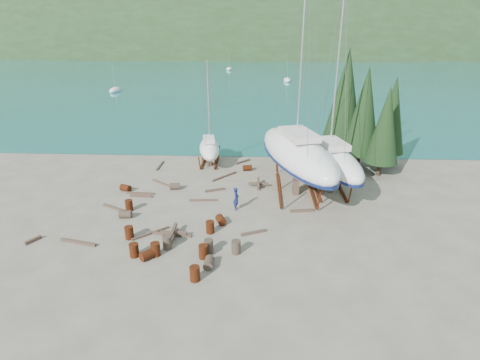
{
  "coord_description": "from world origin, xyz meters",
  "views": [
    {
      "loc": [
        2.3,
        -24.28,
        13.06
      ],
      "look_at": [
        0.98,
        3.0,
        2.06
      ],
      "focal_mm": 28.0,
      "sensor_mm": 36.0,
      "label": 1
    }
  ],
  "objects_px": {
    "large_sailboat_far": "(330,159)",
    "small_sailboat_shore": "(209,148)",
    "worker": "(236,199)",
    "large_sailboat_near": "(297,153)"
  },
  "relations": [
    {
      "from": "large_sailboat_far",
      "to": "small_sailboat_shore",
      "type": "bearing_deg",
      "value": 138.56
    },
    {
      "from": "large_sailboat_far",
      "to": "worker",
      "type": "xyz_separation_m",
      "value": [
        -7.82,
        -4.5,
        -1.87
      ]
    },
    {
      "from": "large_sailboat_far",
      "to": "worker",
      "type": "relative_size",
      "value": 9.24
    },
    {
      "from": "large_sailboat_near",
      "to": "small_sailboat_shore",
      "type": "xyz_separation_m",
      "value": [
        -8.27,
        6.54,
        -1.72
      ]
    },
    {
      "from": "large_sailboat_far",
      "to": "worker",
      "type": "height_order",
      "value": "large_sailboat_far"
    },
    {
      "from": "large_sailboat_far",
      "to": "small_sailboat_shore",
      "type": "relative_size",
      "value": 1.65
    },
    {
      "from": "large_sailboat_near",
      "to": "large_sailboat_far",
      "type": "height_order",
      "value": "large_sailboat_near"
    },
    {
      "from": "large_sailboat_near",
      "to": "worker",
      "type": "relative_size",
      "value": 11.52
    },
    {
      "from": "large_sailboat_near",
      "to": "worker",
      "type": "bearing_deg",
      "value": -157.18
    },
    {
      "from": "large_sailboat_near",
      "to": "worker",
      "type": "height_order",
      "value": "large_sailboat_near"
    }
  ]
}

